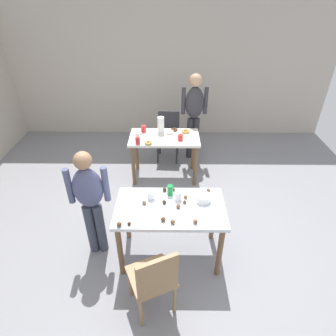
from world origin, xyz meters
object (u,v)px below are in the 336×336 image
Objects in this scene: chair_far_table at (168,133)px; person_girl_near at (90,197)px; pitcher_far at (161,125)px; dining_table_near at (170,214)px; person_adult_far at (194,110)px; dining_table_far at (164,144)px; chair_near_table at (154,279)px; soda_can at (170,190)px; mixing_bowl at (203,198)px.

person_girl_near is at bearing -110.26° from chair_far_table.
pitcher_far is (-0.12, -0.49, 0.38)m from chair_far_table.
dining_table_near is 2.37m from person_adult_far.
chair_near_table reaches higher than dining_table_far.
chair_far_table is at bearing 69.74° from person_girl_near.
person_adult_far reaches higher than person_girl_near.
dining_table_far is at bearing 88.78° from chair_near_table.
soda_can is at bearing -84.56° from pitcher_far.
dining_table_far is 6.68× the size of mixing_bowl.
chair_near_table is at bearing -100.36° from person_adult_far.
person_girl_near reaches higher than soda_can.
person_adult_far reaches higher than chair_far_table.
chair_near_table is 2.56m from pitcher_far.
person_adult_far is at bearing 60.39° from person_girl_near.
chair_far_table is 3.42× the size of pitcher_far.
person_girl_near reaches higher than pitcher_far.
chair_far_table is at bearing 179.31° from person_adult_far.
person_adult_far is at bearing 52.45° from dining_table_far.
chair_far_table is at bearing 90.98° from dining_table_near.
person_girl_near is at bearing -178.25° from mixing_bowl.
dining_table_near is at bearing 78.30° from chair_near_table.
chair_far_table is at bearing 85.14° from dining_table_far.
dining_table_far is 1.47m from soda_can.
soda_can is (0.04, -2.11, 0.31)m from chair_far_table.
pitcher_far is (-0.15, 1.62, 0.07)m from soda_can.
chair_far_table is at bearing 91.05° from soda_can.
person_adult_far is at bearing 79.64° from chair_near_table.
dining_table_near is at bearing -99.95° from person_adult_far.
person_girl_near is (-0.87, 0.07, 0.18)m from dining_table_near.
pitcher_far is at bearing 90.20° from chair_near_table.
chair_near_table is 3.10m from person_adult_far.
person_adult_far is 2.15m from soda_can.
person_adult_far reaches higher than chair_near_table.
mixing_bowl is 1.34× the size of soda_can.
dining_table_near is 2.33m from chair_far_table.
chair_far_table is (-0.04, 2.32, -0.14)m from dining_table_near.
person_girl_near is at bearing -115.93° from dining_table_far.
dining_table_far is 0.31m from pitcher_far.
chair_far_table is at bearing 76.87° from pitcher_far.
pitcher_far is (0.72, 1.76, 0.06)m from person_girl_near.
pitcher_far is at bearing 95.44° from soda_can.
chair_near_table is at bearing -92.02° from chair_far_table.
chair_far_table is at bearing 87.98° from chair_near_table.
dining_table_far is at bearing 93.73° from soda_can.
mixing_bowl is at bearing 57.85° from chair_near_table.
person_girl_near is 1.90m from pitcher_far.
pitcher_far is (-0.06, 0.16, 0.25)m from dining_table_far.
pitcher_far is at bearing -103.13° from chair_far_table.
soda_can is (0.09, -1.45, 0.19)m from dining_table_far.
person_adult_far is (0.55, 3.02, 0.44)m from chair_near_table.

